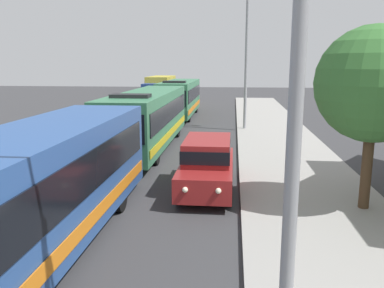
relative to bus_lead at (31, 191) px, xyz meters
The scene contains 8 objects.
bus_lead is the anchor object (origin of this frame).
bus_second_in_line 12.84m from the bus_lead, 90.00° to the left, with size 2.58×12.07×3.21m.
bus_middle 25.87m from the bus_lead, 90.00° to the left, with size 2.58×10.48×3.21m.
white_suv 6.81m from the bus_lead, 56.95° to the left, with size 1.86×5.01×1.90m.
box_truck_oncoming 34.45m from the bus_lead, 95.50° to the left, with size 2.35×7.81×3.15m.
streetlamp_near 6.97m from the bus_lead, 30.06° to the right, with size 5.24×0.28×7.57m.
streetlamp_mid 20.23m from the bus_lead, 74.22° to the left, with size 5.72×0.28×8.95m.
roadside_tree 9.83m from the bus_lead, 24.45° to the left, with size 3.46×3.46×5.55m.
Camera 1 is at (3.30, 2.65, 4.58)m, focal length 37.38 mm.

